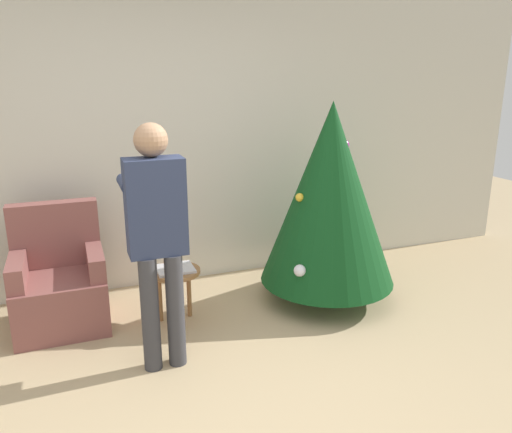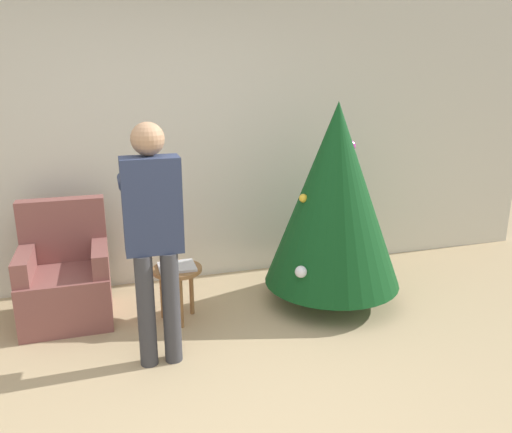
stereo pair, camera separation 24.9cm
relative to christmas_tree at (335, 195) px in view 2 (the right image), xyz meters
name	(u,v)px [view 2 (the right image)]	position (x,y,z in m)	size (l,w,h in m)	color
ground_plane	(221,426)	(-1.29, -1.31, -0.95)	(14.00, 14.00, 0.00)	tan
wall_back	(162,139)	(-1.29, 0.92, 0.40)	(8.00, 0.06, 2.70)	beige
christmas_tree	(335,195)	(0.00, 0.00, 0.00)	(1.15, 1.15, 1.72)	brown
armchair	(66,279)	(-2.17, 0.35, -0.62)	(0.68, 0.66, 0.94)	brown
person_standing	(153,226)	(-1.53, -0.49, 0.02)	(0.40, 0.57, 1.63)	#38383D
side_stool	(177,276)	(-1.32, 0.04, -0.58)	(0.39, 0.39, 0.45)	olive
laptop	(177,267)	(-1.32, 0.04, -0.49)	(0.29, 0.25, 0.02)	silver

